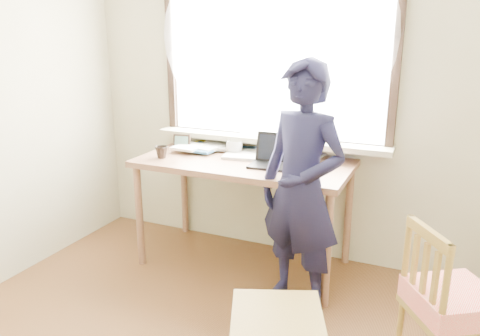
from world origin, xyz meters
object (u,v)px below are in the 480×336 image
at_px(mug_dark, 161,152).
at_px(work_chair, 277,325).
at_px(person, 302,190).
at_px(desk, 244,171).
at_px(mug_white, 234,147).
at_px(side_chair, 450,303).
at_px(laptop, 275,158).

xyz_separation_m(mug_dark, work_chair, (1.26, -0.98, -0.50)).
distance_m(mug_dark, person, 1.15).
bearing_deg(work_chair, mug_dark, 142.25).
distance_m(desk, person, 0.66).
bearing_deg(person, mug_white, 161.40).
distance_m(desk, side_chair, 1.64).
xyz_separation_m(mug_dark, side_chair, (2.01, -0.57, -0.42)).
xyz_separation_m(work_chair, person, (-0.13, 0.80, 0.42)).
relative_size(desk, laptop, 4.71).
relative_size(laptop, person, 0.21).
height_order(mug_dark, person, person).
relative_size(mug_dark, work_chair, 0.17).
xyz_separation_m(desk, mug_white, (-0.15, 0.15, 0.13)).
bearing_deg(laptop, desk, 172.20).
bearing_deg(desk, laptop, -7.80).
relative_size(mug_dark, side_chair, 0.11).
distance_m(laptop, mug_white, 0.44).
bearing_deg(person, laptop, 149.74).
height_order(desk, work_chair, desk).
distance_m(work_chair, person, 0.91).
bearing_deg(person, desk, 164.07).
relative_size(work_chair, side_chair, 0.65).
relative_size(mug_white, side_chair, 0.15).
distance_m(work_chair, side_chair, 0.86).
distance_m(laptop, work_chair, 1.32).
xyz_separation_m(laptop, side_chair, (1.18, -0.72, -0.43)).
bearing_deg(laptop, person, -48.73).
height_order(desk, laptop, laptop).
bearing_deg(mug_white, side_chair, -29.96).
bearing_deg(person, mug_dark, -170.68).
bearing_deg(mug_dark, person, -9.16).
height_order(desk, side_chair, side_chair).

